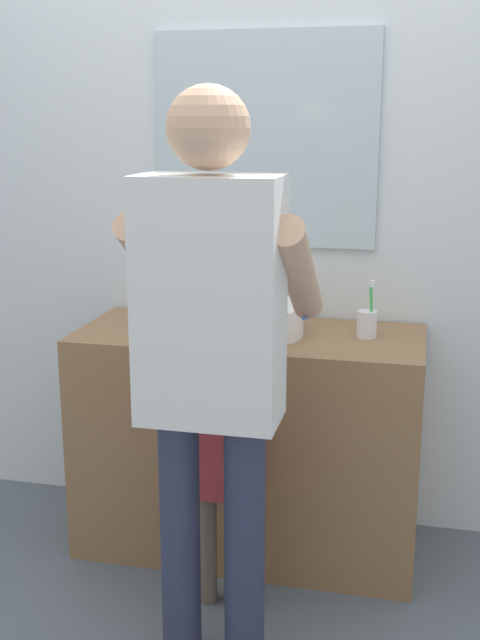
{
  "coord_description": "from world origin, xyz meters",
  "views": [
    {
      "loc": [
        0.59,
        -2.41,
        1.58
      ],
      "look_at": [
        0.0,
        0.15,
        0.92
      ],
      "focal_mm": 44.75,
      "sensor_mm": 36.0,
      "label": 1
    }
  ],
  "objects_px": {
    "soap_bottle": "(154,308)",
    "adult_parent": "(212,337)",
    "toothbrush_cup": "(367,323)",
    "child_toddler": "(222,460)"
  },
  "relations": [
    {
      "from": "toothbrush_cup",
      "to": "child_toddler",
      "type": "bearing_deg",
      "value": -134.02
    },
    {
      "from": "soap_bottle",
      "to": "adult_parent",
      "type": "bearing_deg",
      "value": -59.53
    },
    {
      "from": "toothbrush_cup",
      "to": "soap_bottle",
      "type": "xyz_separation_m",
      "value": [
        -0.78,
        -0.02,
        0.02
      ]
    },
    {
      "from": "soap_bottle",
      "to": "child_toddler",
      "type": "xyz_separation_m",
      "value": [
        0.36,
        -0.42,
        -0.39
      ]
    },
    {
      "from": "child_toddler",
      "to": "adult_parent",
      "type": "xyz_separation_m",
      "value": [
        0.04,
        -0.28,
        0.49
      ]
    },
    {
      "from": "child_toddler",
      "to": "soap_bottle",
      "type": "bearing_deg",
      "value": 131.29
    },
    {
      "from": "soap_bottle",
      "to": "child_toddler",
      "type": "distance_m",
      "value": 0.68
    },
    {
      "from": "child_toddler",
      "to": "adult_parent",
      "type": "bearing_deg",
      "value": -81.09
    },
    {
      "from": "toothbrush_cup",
      "to": "adult_parent",
      "type": "bearing_deg",
      "value": -117.72
    },
    {
      "from": "toothbrush_cup",
      "to": "child_toddler",
      "type": "relative_size",
      "value": 0.24
    }
  ]
}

